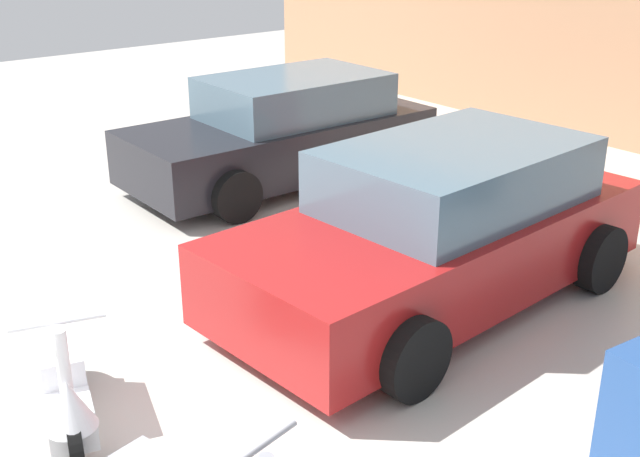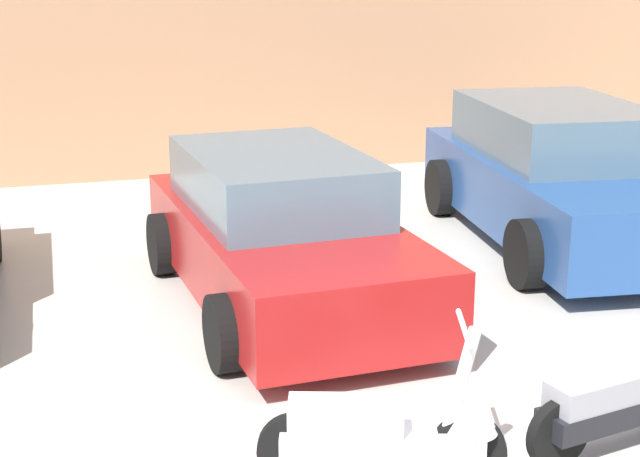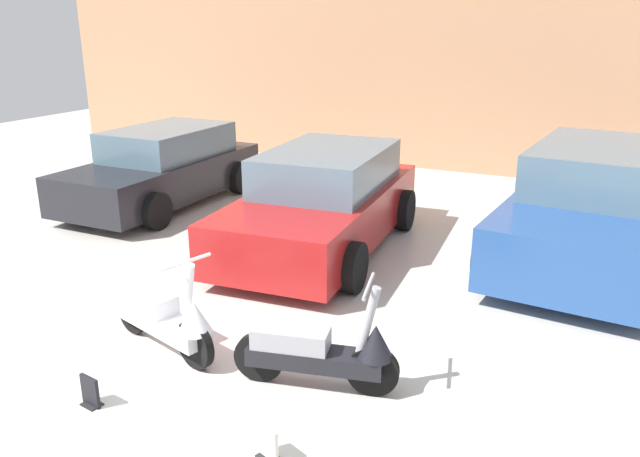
% 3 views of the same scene
% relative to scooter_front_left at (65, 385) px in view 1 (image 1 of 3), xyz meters
% --- Properties ---
extents(scooter_front_left, '(1.41, 0.69, 1.01)m').
position_rel_scooter_front_left_xyz_m(scooter_front_left, '(0.00, 0.00, 0.00)').
color(scooter_front_left, black).
rests_on(scooter_front_left, ground_plane).
extents(car_rear_left, '(1.83, 3.73, 1.26)m').
position_rel_scooter_front_left_xyz_m(car_rear_left, '(-3.23, 4.07, 0.25)').
color(car_rear_left, black).
rests_on(car_rear_left, ground_plane).
extents(car_rear_center, '(2.09, 4.01, 1.33)m').
position_rel_scooter_front_left_xyz_m(car_rear_center, '(0.12, 3.21, 0.28)').
color(car_rear_center, maroon).
rests_on(car_rear_center, ground_plane).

